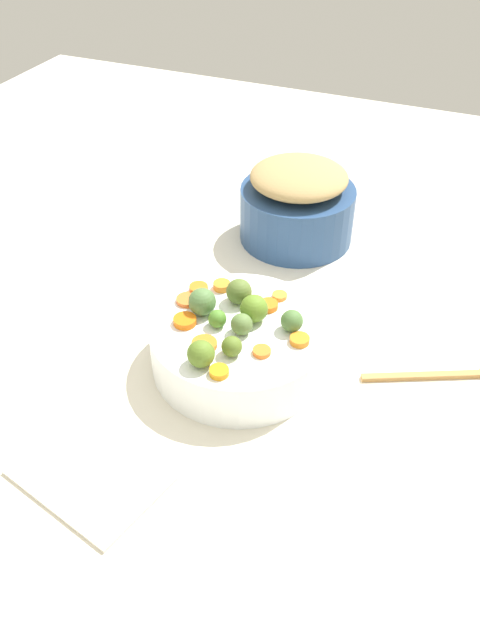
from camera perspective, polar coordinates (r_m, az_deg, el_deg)
tabletop at (r=1.03m, az=0.69°, el=-4.50°), size 2.40×2.40×0.02m
serving_bowl_carrots at (r=1.00m, az=0.00°, el=-2.17°), size 0.28×0.28×0.08m
metal_pot at (r=1.30m, az=5.08°, el=9.42°), size 0.23×0.23×0.11m
stuffing_mound at (r=1.27m, az=5.29°, el=12.58°), size 0.19×0.19×0.05m
carrot_slice_0 at (r=0.94m, az=-3.20°, el=-2.17°), size 0.04×0.04×0.01m
carrot_slice_1 at (r=1.04m, az=-3.71°, el=2.79°), size 0.04×0.04×0.01m
carrot_slice_2 at (r=0.95m, az=5.28°, el=-1.88°), size 0.04×0.04×0.01m
carrot_slice_3 at (r=0.93m, az=1.95°, el=-2.82°), size 0.03×0.03×0.01m
carrot_slice_4 at (r=1.01m, az=2.56°, el=1.32°), size 0.04×0.04×0.01m
carrot_slice_5 at (r=1.05m, az=-1.63°, el=3.08°), size 0.04×0.04×0.01m
carrot_slice_6 at (r=1.03m, az=3.55°, el=2.17°), size 0.03×0.03×0.01m
carrot_slice_7 at (r=0.98m, az=-4.94°, el=-0.08°), size 0.04×0.04×0.01m
carrot_slice_8 at (r=0.90m, az=-1.85°, el=-4.64°), size 0.03×0.03×0.01m
carrot_slice_9 at (r=1.02m, az=-4.71°, el=1.80°), size 0.05×0.05×0.01m
brussels_sprout_0 at (r=1.01m, az=-0.09°, el=2.55°), size 0.04×0.04×0.04m
brussels_sprout_1 at (r=0.92m, az=-0.90°, el=-2.32°), size 0.03×0.03×0.03m
brussels_sprout_2 at (r=0.95m, az=0.15°, el=-0.38°), size 0.03×0.03×0.03m
brussels_sprout_3 at (r=0.96m, az=4.65°, el=-0.08°), size 0.03×0.03×0.03m
brussels_sprout_4 at (r=0.97m, az=1.52°, el=0.96°), size 0.04×0.04×0.04m
brussels_sprout_5 at (r=0.99m, az=-3.39°, el=1.64°), size 0.04×0.04×0.04m
brussels_sprout_6 at (r=0.90m, az=-3.50°, el=-3.02°), size 0.04×0.04×0.04m
brussels_sprout_7 at (r=0.97m, az=-2.04°, el=0.12°), size 0.03×0.03×0.03m
wooden_spoon at (r=1.07m, az=20.31°, el=-4.51°), size 0.24×0.14×0.01m
dish_towel at (r=0.90m, az=-13.25°, el=-13.33°), size 0.22×0.18×0.01m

